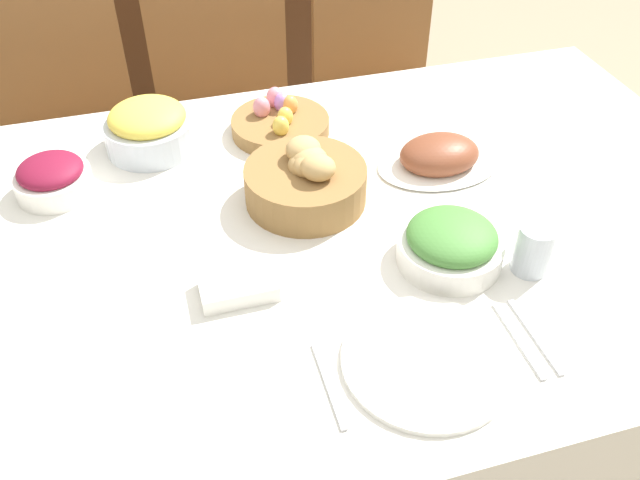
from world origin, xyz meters
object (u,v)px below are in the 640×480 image
object	(u,v)px
sideboard	(148,28)
knife	(518,340)
chair_far_right	(386,88)
egg_basket	(280,122)
dinner_plate	(427,361)
beet_salad_bowl	(52,178)
ham_platter	(439,157)
drinking_cup	(534,249)
fork	(329,385)
green_salad_bowl	(451,244)
chair_far_left	(64,135)
spoon	(535,336)
pineapple_bowl	(149,128)
bread_basket	(306,179)
butter_dish	(238,286)
chair_far_center	(227,111)

from	to	relation	value
sideboard	knife	xyz separation A→B (m)	(0.45, -2.08, 0.30)
chair_far_right	egg_basket	xyz separation A→B (m)	(-0.47, -0.54, 0.27)
dinner_plate	knife	bearing A→B (deg)	-0.00
beet_salad_bowl	knife	world-z (taller)	beet_salad_bowl
ham_platter	beet_salad_bowl	distance (m)	0.80
knife	drinking_cup	xyz separation A→B (m)	(0.10, 0.15, 0.04)
dinner_plate	fork	xyz separation A→B (m)	(-0.16, -0.00, -0.00)
green_salad_bowl	fork	distance (m)	0.36
ham_platter	fork	world-z (taller)	ham_platter
ham_platter	drinking_cup	bearing A→B (deg)	-85.32
drinking_cup	knife	bearing A→B (deg)	-124.22
chair_far_left	spoon	bearing A→B (deg)	-55.11
ham_platter	knife	xyz separation A→B (m)	(-0.07, -0.49, -0.02)
sideboard	drinking_cup	world-z (taller)	sideboard
ham_platter	knife	distance (m)	0.49
beet_salad_bowl	drinking_cup	distance (m)	0.94
sideboard	drinking_cup	distance (m)	2.04
sideboard	spoon	bearing A→B (deg)	-77.09
beet_salad_bowl	pineapple_bowl	bearing A→B (deg)	28.91
chair_far_right	egg_basket	distance (m)	0.76
bread_basket	beet_salad_bowl	size ratio (longest dim) A/B	1.58
egg_basket	knife	distance (m)	0.75
chair_far_right	beet_salad_bowl	distance (m)	1.19
beet_salad_bowl	fork	size ratio (longest dim) A/B	0.94
ham_platter	butter_dish	xyz separation A→B (m)	(-0.48, -0.26, -0.01)
beet_salad_bowl	dinner_plate	distance (m)	0.83
fork	knife	bearing A→B (deg)	0.35
sideboard	egg_basket	world-z (taller)	sideboard
chair_far_left	butter_dish	distance (m)	1.11
chair_far_left	drinking_cup	size ratio (longest dim) A/B	10.13
green_salad_bowl	dinner_plate	world-z (taller)	green_salad_bowl
fork	egg_basket	bearing A→B (deg)	82.62
fork	drinking_cup	world-z (taller)	drinking_cup
chair_far_right	pineapple_bowl	xyz separation A→B (m)	(-0.76, -0.52, 0.29)
dinner_plate	spoon	size ratio (longest dim) A/B	1.63
bread_basket	drinking_cup	size ratio (longest dim) A/B	2.55
chair_far_left	butter_dish	bearing A→B (deg)	-68.51
chair_far_right	beet_salad_bowl	xyz separation A→B (m)	(-0.97, -0.64, 0.28)
ham_platter	fork	xyz separation A→B (m)	(-0.39, -0.49, -0.02)
chair_far_right	drinking_cup	xyz separation A→B (m)	(-0.15, -1.10, 0.29)
knife	drinking_cup	bearing A→B (deg)	56.13
spoon	green_salad_bowl	bearing A→B (deg)	105.73
ham_platter	egg_basket	bearing A→B (deg)	141.92
pineapple_bowl	dinner_plate	size ratio (longest dim) A/B	0.74
egg_basket	dinner_plate	world-z (taller)	egg_basket
green_salad_bowl	knife	size ratio (longest dim) A/B	1.16
chair_far_left	sideboard	size ratio (longest dim) A/B	0.63
egg_basket	butter_dish	world-z (taller)	egg_basket
chair_far_center	drinking_cup	xyz separation A→B (m)	(0.37, -1.10, 0.29)
egg_basket	beet_salad_bowl	world-z (taller)	same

